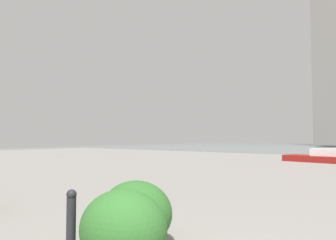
% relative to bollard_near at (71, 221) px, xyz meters
% --- Properties ---
extents(bollard_near, '(0.13, 0.13, 0.84)m').
position_rel_bollard_near_xyz_m(bollard_near, '(0.00, 0.00, 0.00)').
color(bollard_near, '#232328').
rests_on(bollard_near, ground).
extents(shrub_low, '(1.06, 0.95, 0.90)m').
position_rel_bollard_near_xyz_m(shrub_low, '(-0.38, -0.79, 0.01)').
color(shrub_low, '#2D6628').
rests_on(shrub_low, ground).
extents(shrub_wide, '(1.06, 0.96, 0.90)m').
position_rel_bollard_near_xyz_m(shrub_wide, '(-0.81, -0.14, 0.01)').
color(shrub_wide, '#2D6628').
rests_on(shrub_wide, ground).
extents(boat, '(5.16, 2.38, 0.95)m').
position_rel_bollard_near_xyz_m(boat, '(0.82, -18.29, -0.23)').
color(boat, maroon).
rests_on(boat, ground).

